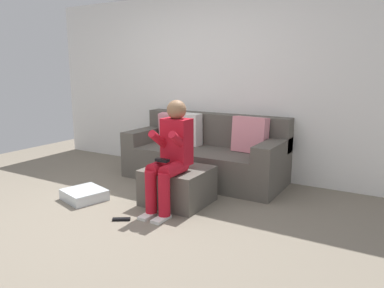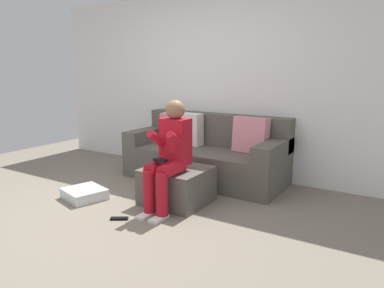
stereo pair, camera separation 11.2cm
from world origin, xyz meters
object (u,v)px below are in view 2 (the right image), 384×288
ottoman (177,185)px  storage_bin (84,194)px  couch_sectional (207,154)px  remote_near_ottoman (119,218)px  person_seated (169,153)px

ottoman → storage_bin: (-0.96, -0.46, -0.14)m
couch_sectional → storage_bin: couch_sectional is taller
remote_near_ottoman → person_seated: bearing=30.0°
storage_bin → remote_near_ottoman: size_ratio=2.48×
couch_sectional → person_seated: (0.21, -1.15, 0.26)m
couch_sectional → person_seated: 1.20m
ottoman → storage_bin: ottoman is taller
couch_sectional → ottoman: bearing=-79.9°
couch_sectional → storage_bin: size_ratio=4.88×
ottoman → remote_near_ottoman: size_ratio=3.84×
person_seated → couch_sectional: bearing=100.5°
ottoman → storage_bin: 1.07m
couch_sectional → remote_near_ottoman: (-0.04, -1.65, -0.33)m
couch_sectional → ottoman: couch_sectional is taller
person_seated → storage_bin: bearing=-165.1°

